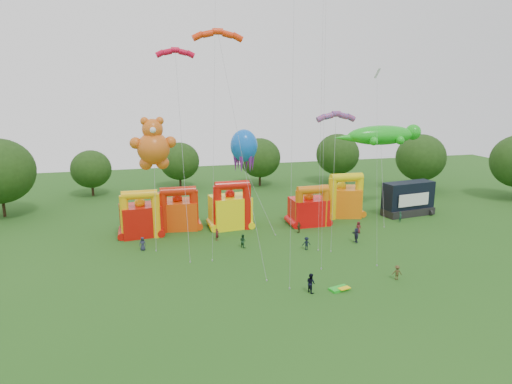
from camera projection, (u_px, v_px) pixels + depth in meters
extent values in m
plane|color=#215417|center=(335.00, 316.00, 39.75)|extent=(160.00, 160.00, 0.00)
cylinder|color=#352314|center=(419.00, 181.00, 87.67)|extent=(0.44, 0.44, 3.72)
ellipsoid|color=#1D3A11|center=(421.00, 158.00, 86.65)|extent=(9.30, 9.30, 8.89)
cylinder|color=#352314|center=(337.00, 175.00, 94.38)|extent=(0.44, 0.44, 3.51)
ellipsoid|color=#1D3A11|center=(338.00, 154.00, 93.42)|extent=(8.77, 8.78, 8.39)
cylinder|color=#352314|center=(260.00, 178.00, 91.98)|extent=(0.44, 0.44, 3.30)
ellipsoid|color=#1D3A11|center=(260.00, 158.00, 91.07)|extent=(8.25, 8.25, 7.88)
cylinder|color=#352314|center=(180.00, 180.00, 90.00)|extent=(0.44, 0.44, 3.09)
ellipsoid|color=#1D3A11|center=(180.00, 161.00, 89.15)|extent=(7.73, 7.72, 7.38)
cylinder|color=#352314|center=(93.00, 188.00, 83.48)|extent=(0.44, 0.44, 2.88)
ellipsoid|color=#1D3A11|center=(91.00, 169.00, 82.69)|extent=(7.20, 7.20, 6.88)
cylinder|color=#352314|center=(3.00, 204.00, 69.79)|extent=(0.44, 0.44, 4.14)
cube|color=#BE1008|center=(141.00, 220.00, 61.18)|extent=(5.63, 4.76, 4.14)
cylinder|color=#FFB60D|center=(125.00, 218.00, 59.10)|extent=(1.12, 1.12, 5.91)
cylinder|color=#FFB60D|center=(156.00, 216.00, 60.07)|extent=(1.12, 1.12, 5.91)
cylinder|color=#FFB60D|center=(139.00, 195.00, 58.92)|extent=(4.53, 1.18, 1.18)
sphere|color=#FFB60D|center=(140.00, 203.00, 60.64)|extent=(1.40, 1.40, 1.40)
cube|color=#E0460C|center=(178.00, 214.00, 64.32)|extent=(5.94, 5.00, 3.96)
cylinder|color=red|center=(163.00, 212.00, 62.11)|extent=(1.20, 1.20, 5.66)
cylinder|color=red|center=(194.00, 210.00, 63.16)|extent=(1.20, 1.20, 5.66)
cylinder|color=red|center=(178.00, 191.00, 62.00)|extent=(4.84, 1.26, 1.26)
sphere|color=red|center=(177.00, 199.00, 63.80)|extent=(1.40, 1.40, 1.40)
cube|color=#FEE90D|center=(230.00, 212.00, 64.73)|extent=(5.78, 4.85, 4.47)
cylinder|color=red|center=(217.00, 209.00, 62.55)|extent=(1.17, 1.17, 6.38)
cylinder|color=red|center=(247.00, 207.00, 63.57)|extent=(1.17, 1.17, 6.38)
cylinder|color=red|center=(232.00, 185.00, 62.34)|extent=(4.73, 1.23, 1.23)
sphere|color=red|center=(230.00, 194.00, 64.16)|extent=(1.40, 1.40, 1.40)
cube|color=red|center=(308.00, 211.00, 66.08)|extent=(5.06, 4.06, 3.80)
cylinder|color=orange|center=(299.00, 209.00, 64.04)|extent=(1.11, 1.11, 5.43)
cylinder|color=orange|center=(325.00, 208.00, 65.01)|extent=(1.11, 1.11, 5.43)
cylinder|color=orange|center=(313.00, 190.00, 63.91)|extent=(4.48, 1.16, 1.16)
sphere|color=orange|center=(309.00, 197.00, 65.59)|extent=(1.40, 1.40, 1.40)
cube|color=orange|center=(341.00, 201.00, 70.57)|extent=(6.56, 5.74, 4.41)
cylinder|color=yellow|center=(332.00, 199.00, 68.28)|extent=(1.24, 1.24, 6.30)
cylinder|color=yellow|center=(359.00, 197.00, 69.36)|extent=(1.24, 1.24, 6.30)
cylinder|color=yellow|center=(347.00, 177.00, 68.11)|extent=(5.00, 1.30, 1.30)
sphere|color=yellow|center=(341.00, 186.00, 70.01)|extent=(1.40, 1.40, 1.40)
cube|color=black|center=(408.00, 211.00, 71.17)|extent=(8.51, 4.16, 1.10)
cube|color=black|center=(408.00, 195.00, 70.77)|extent=(8.45, 3.76, 4.08)
cube|color=white|center=(414.00, 200.00, 69.38)|extent=(5.59, 0.86, 1.92)
cylinder|color=black|center=(393.00, 216.00, 69.24)|extent=(0.30, 0.90, 0.90)
cylinder|color=black|center=(431.00, 213.00, 70.85)|extent=(0.30, 0.90, 0.90)
sphere|color=#D35C17|center=(153.00, 148.00, 58.93)|extent=(4.20, 4.20, 4.20)
sphere|color=#D35C17|center=(152.00, 129.00, 58.38)|extent=(2.67, 2.67, 2.67)
sphere|color=#D35C17|center=(144.00, 121.00, 57.90)|extent=(1.05, 1.05, 1.05)
sphere|color=#D35C17|center=(160.00, 121.00, 58.37)|extent=(1.05, 1.05, 1.05)
sphere|color=#D35C17|center=(136.00, 143.00, 58.22)|extent=(1.53, 1.53, 1.53)
sphere|color=#D35C17|center=(170.00, 142.00, 59.30)|extent=(1.53, 1.53, 1.53)
sphere|color=#D35C17|center=(146.00, 163.00, 59.11)|extent=(1.72, 1.72, 1.72)
sphere|color=#D35C17|center=(162.00, 163.00, 59.62)|extent=(1.72, 1.72, 1.72)
sphere|color=white|center=(153.00, 130.00, 57.16)|extent=(0.76, 0.76, 0.76)
ellipsoid|color=green|center=(381.00, 135.00, 72.24)|extent=(11.63, 3.64, 3.09)
sphere|color=green|center=(413.00, 132.00, 73.56)|extent=(2.50, 2.50, 2.50)
cone|color=green|center=(347.00, 138.00, 70.84)|extent=(4.54, 1.82, 1.82)
sphere|color=green|center=(388.00, 138.00, 74.67)|extent=(1.36, 1.36, 1.36)
sphere|color=green|center=(400.00, 140.00, 71.24)|extent=(1.36, 1.36, 1.36)
sphere|color=green|center=(363.00, 139.00, 73.55)|extent=(1.36, 1.36, 1.36)
sphere|color=green|center=(374.00, 141.00, 70.12)|extent=(1.36, 1.36, 1.36)
ellipsoid|color=blue|center=(244.00, 146.00, 67.88)|extent=(4.05, 4.05, 4.86)
cone|color=#591E8C|center=(252.00, 160.00, 68.70)|extent=(0.91, 0.91, 3.24)
cone|color=#591E8C|center=(246.00, 159.00, 69.61)|extent=(0.91, 0.91, 3.24)
cone|color=#591E8C|center=(238.00, 159.00, 69.29)|extent=(0.91, 0.91, 3.24)
cone|color=#591E8C|center=(235.00, 161.00, 68.05)|extent=(0.91, 0.91, 3.24)
cone|color=#591E8C|center=(241.00, 162.00, 67.14)|extent=(0.91, 0.91, 3.24)
cone|color=#591E8C|center=(250.00, 161.00, 67.47)|extent=(0.91, 0.91, 3.24)
cube|color=silver|center=(377.00, 73.00, 52.27)|extent=(1.02, 1.02, 1.10)
cube|color=green|center=(339.00, 289.00, 44.88)|extent=(2.19, 1.47, 0.24)
cube|color=yellow|center=(344.00, 288.00, 44.66)|extent=(1.31, 0.88, 0.10)
imported|color=#24283C|center=(143.00, 244.00, 55.59)|extent=(0.91, 0.69, 1.68)
imported|color=#541819|center=(217.00, 235.00, 59.17)|extent=(0.70, 0.64, 1.60)
imported|color=#183D20|center=(243.00, 241.00, 56.58)|extent=(0.99, 1.05, 1.71)
imported|color=black|center=(306.00, 243.00, 55.79)|extent=(1.10, 0.69, 1.63)
imported|color=#42381A|center=(299.00, 227.00, 62.27)|extent=(0.98, 0.75, 1.55)
imported|color=#24243D|center=(356.00, 235.00, 58.39)|extent=(0.77, 1.84, 1.93)
imported|color=#59191E|center=(358.00, 227.00, 62.09)|extent=(0.83, 0.56, 1.65)
imported|color=#19402F|center=(400.00, 217.00, 67.24)|extent=(0.70, 0.64, 1.60)
imported|color=black|center=(311.00, 283.00, 44.18)|extent=(0.98, 1.12, 1.95)
imported|color=#453A1B|center=(397.00, 272.00, 47.13)|extent=(1.13, 0.84, 1.56)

